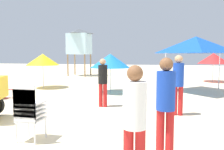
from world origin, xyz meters
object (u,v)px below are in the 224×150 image
Objects in this scene: lifeguard_near_left at (166,101)px; lifeguard_far_right at (178,81)px; lifeguard_tower at (79,42)px; beach_umbrella_far at (110,61)px; beach_umbrella_mid at (43,60)px; lifeguard_near_right at (135,117)px; stacked_plastic_chairs at (28,108)px; lifeguard_near_center at (103,79)px; popup_canopy at (196,45)px; beach_umbrella_left at (214,58)px.

lifeguard_far_right is at bearing 82.75° from lifeguard_near_left.
beach_umbrella_far is (4.86, -8.31, -1.51)m from lifeguard_tower.
beach_umbrella_mid is (0.86, -7.61, -1.47)m from lifeguard_tower.
beach_umbrella_far is at bearing -9.89° from beach_umbrella_mid.
lifeguard_tower is 9.74m from beach_umbrella_far.
lifeguard_near_right is at bearing -52.88° from beach_umbrella_mid.
lifeguard_far_right is (0.78, 3.89, 0.10)m from lifeguard_near_right.
lifeguard_near_center is at bearing 79.49° from stacked_plastic_chairs.
beach_umbrella_mid reaches higher than beach_umbrella_far.
lifeguard_near_right is at bearing -65.99° from lifeguard_tower.
stacked_plastic_chairs is 2.75m from lifeguard_near_left.
lifeguard_near_center is (-2.09, 3.51, -0.04)m from lifeguard_near_left.
beach_umbrella_far is (0.17, 6.40, 0.84)m from stacked_plastic_chairs.
lifeguard_near_left is at bearing -59.18° from lifeguard_near_center.
lifeguard_tower is 7.80m from beach_umbrella_mid.
lifeguard_far_right is at bearing -102.79° from popup_canopy.
lifeguard_near_left reaches higher than stacked_plastic_chairs.
lifeguard_near_right is 0.57× the size of popup_canopy.
beach_umbrella_mid is (-8.00, -0.42, -0.73)m from popup_canopy.
lifeguard_tower is at bearing 116.61° from lifeguard_near_left.
beach_umbrella_far is at bearing 98.84° from lifeguard_near_center.
beach_umbrella_left reaches higher than lifeguard_near_center.
stacked_plastic_chairs is at bearing -100.51° from lifeguard_near_center.
beach_umbrella_mid is (-4.47, 3.69, 0.61)m from lifeguard_near_center.
beach_umbrella_left is 8.29m from beach_umbrella_far.
beach_umbrella_left is (5.94, 12.35, 0.90)m from stacked_plastic_chairs.
lifeguard_near_center is 0.40× the size of lifeguard_tower.
lifeguard_near_center is at bearing -130.66° from popup_canopy.
beach_umbrella_mid is (-6.56, 7.20, 0.57)m from lifeguard_near_left.
popup_canopy reaches higher than lifeguard_near_center.
lifeguard_near_left is 2.98m from lifeguard_far_right.
beach_umbrella_far reaches higher than stacked_plastic_chairs.
lifeguard_tower reaches higher than beach_umbrella_left.
beach_umbrella_far is at bearing 129.65° from lifeguard_far_right.
beach_umbrella_mid is at bearing -176.99° from popup_canopy.
popup_canopy is at bearing 49.34° from lifeguard_near_center.
beach_umbrella_far is at bearing -59.67° from lifeguard_tower.
lifeguard_tower is (-8.86, 7.19, 0.74)m from popup_canopy.
beach_umbrella_far is (-3.99, -1.12, -0.76)m from popup_canopy.
stacked_plastic_chairs is 0.64× the size of beach_umbrella_mid.
beach_umbrella_left reaches higher than lifeguard_near_right.
lifeguard_near_right is 10.22m from beach_umbrella_mid.
beach_umbrella_left is (10.64, -2.36, -1.44)m from lifeguard_tower.
popup_canopy is at bearing -39.08° from lifeguard_tower.
lifeguard_near_right is at bearing -102.15° from popup_canopy.
beach_umbrella_mid reaches higher than stacked_plastic_chairs.
lifeguard_near_center is 4.75m from lifeguard_near_right.
lifeguard_tower reaches higher than beach_umbrella_mid.
lifeguard_near_left is at bearing -104.48° from beach_umbrella_left.
lifeguard_tower is at bearing 114.01° from lifeguard_near_right.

